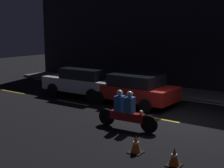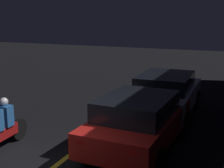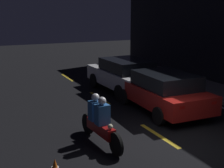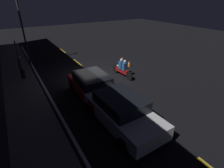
# 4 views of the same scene
# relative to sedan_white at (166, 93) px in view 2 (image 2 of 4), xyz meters

# --- Properties ---
(lane_dash_a) EXTENTS (2.00, 0.14, 0.01)m
(lane_dash_a) POSITION_rel_sedan_white_xyz_m (-4.06, -1.43, -0.81)
(lane_dash_a) COLOR gold
(lane_dash_a) RESTS_ON ground
(lane_dash_b) EXTENTS (2.00, 0.14, 0.01)m
(lane_dash_b) POSITION_rel_sedan_white_xyz_m (0.44, -1.43, -0.81)
(lane_dash_b) COLOR gold
(lane_dash_b) RESTS_ON ground
(lane_dash_c) EXTENTS (2.00, 0.14, 0.01)m
(lane_dash_c) POSITION_rel_sedan_white_xyz_m (4.94, -1.43, -0.81)
(lane_dash_c) COLOR gold
(lane_dash_c) RESTS_ON ground
(sedan_white) EXTENTS (4.22, 2.10, 1.51)m
(sedan_white) POSITION_rel_sedan_white_xyz_m (0.00, 0.00, 0.00)
(sedan_white) COLOR silver
(sedan_white) RESTS_ON ground
(taxi_red) EXTENTS (4.15, 2.09, 1.44)m
(taxi_red) POSITION_rel_sedan_white_xyz_m (3.00, 0.01, -0.05)
(taxi_red) COLOR red
(taxi_red) RESTS_ON ground
(motorcycle) EXTENTS (2.32, 0.41, 1.38)m
(motorcycle) POSITION_rel_sedan_white_xyz_m (4.67, -3.22, -0.17)
(motorcycle) COLOR black
(motorcycle) RESTS_ON ground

